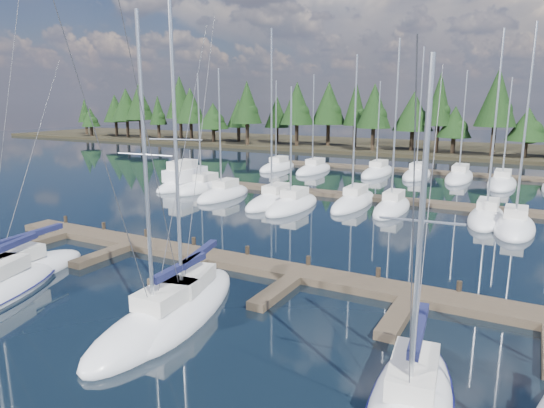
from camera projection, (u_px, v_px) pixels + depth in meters
The scene contains 10 objects.
ground at pixel (368, 227), 36.77m from camera, with size 260.00×260.00×0.00m, color black.
far_shore at pixel (468, 150), 88.30m from camera, with size 220.00×30.00×0.60m, color black.
main_dock at pixel (296, 277), 25.85m from camera, with size 44.00×6.13×0.90m.
back_docks at pixel (422, 185), 53.56m from camera, with size 50.00×21.80×0.40m.
front_sailboat_0 at pixel (7, 279), 25.37m from camera, with size 3.33×10.43×12.43m.
front_sailboat_2 at pixel (187, 305), 22.20m from camera, with size 4.82×9.67×14.31m.
front_sailboat_3 at pixel (161, 322), 20.52m from camera, with size 3.39×8.96×13.51m.
back_sailboat_rows at pixel (409, 190), 50.05m from camera, with size 44.68×33.47×16.32m.
motor_yacht_left at pixel (186, 182), 53.65m from camera, with size 3.66×9.76×4.82m.
tree_line at pixel (458, 111), 78.78m from camera, with size 185.44×11.92×13.84m.
Camera 1 is at (10.48, -4.74, 9.54)m, focal length 32.00 mm.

